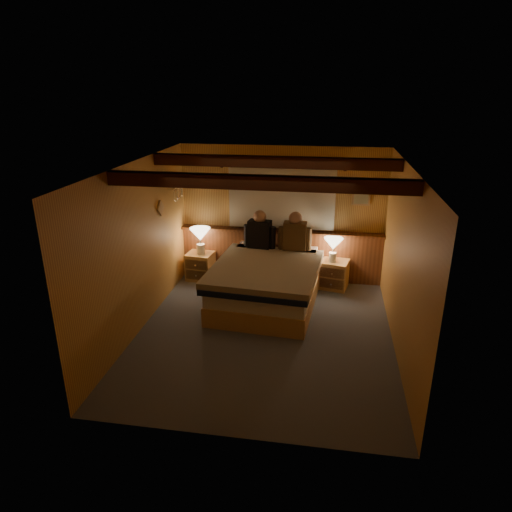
% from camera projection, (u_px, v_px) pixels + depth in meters
% --- Properties ---
extents(floor, '(4.20, 4.20, 0.00)m').
position_uv_depth(floor, '(264.00, 333.00, 6.56)').
color(floor, '#4E545D').
rests_on(floor, ground).
extents(ceiling, '(4.20, 4.20, 0.00)m').
position_uv_depth(ceiling, '(266.00, 166.00, 5.72)').
color(ceiling, '#DAAD51').
rests_on(ceiling, wall_back).
extents(wall_back, '(3.60, 0.00, 3.60)m').
position_uv_depth(wall_back, '(282.00, 214.00, 8.08)').
color(wall_back, gold).
rests_on(wall_back, floor).
extents(wall_left, '(0.00, 4.20, 4.20)m').
position_uv_depth(wall_left, '(138.00, 248.00, 6.41)').
color(wall_left, gold).
rests_on(wall_left, floor).
extents(wall_right, '(0.00, 4.20, 4.20)m').
position_uv_depth(wall_right, '(403.00, 263.00, 5.87)').
color(wall_right, gold).
rests_on(wall_right, floor).
extents(wall_front, '(3.60, 0.00, 3.60)m').
position_uv_depth(wall_front, '(233.00, 334.00, 4.20)').
color(wall_front, gold).
rests_on(wall_front, floor).
extents(wainscot, '(3.60, 0.23, 0.94)m').
position_uv_depth(wainscot, '(281.00, 253.00, 8.27)').
color(wainscot, brown).
rests_on(wainscot, wall_back).
extents(curtain_window, '(2.18, 0.09, 1.11)m').
position_uv_depth(curtain_window, '(282.00, 198.00, 7.90)').
color(curtain_window, '#3F1D0F').
rests_on(curtain_window, wall_back).
extents(ceiling_beams, '(3.60, 1.65, 0.16)m').
position_uv_depth(ceiling_beams, '(267.00, 171.00, 5.89)').
color(ceiling_beams, '#3F1D0F').
rests_on(ceiling_beams, ceiling).
extents(coat_rail, '(0.05, 0.55, 0.24)m').
position_uv_depth(coat_rail, '(178.00, 191.00, 7.69)').
color(coat_rail, white).
rests_on(coat_rail, wall_left).
extents(framed_print, '(0.30, 0.04, 0.25)m').
position_uv_depth(framed_print, '(361.00, 198.00, 7.74)').
color(framed_print, tan).
rests_on(framed_print, wall_back).
extents(bed, '(1.76, 2.20, 0.71)m').
position_uv_depth(bed, '(267.00, 283.00, 7.32)').
color(bed, tan).
rests_on(bed, floor).
extents(nightstand_left, '(0.50, 0.46, 0.50)m').
position_uv_depth(nightstand_left, '(200.00, 266.00, 8.33)').
color(nightstand_left, tan).
rests_on(nightstand_left, floor).
extents(nightstand_right, '(0.53, 0.49, 0.50)m').
position_uv_depth(nightstand_right, '(334.00, 274.00, 7.96)').
color(nightstand_right, tan).
rests_on(nightstand_right, floor).
extents(lamp_left, '(0.37, 0.37, 0.48)m').
position_uv_depth(lamp_left, '(200.00, 236.00, 8.10)').
color(lamp_left, silver).
rests_on(lamp_left, nightstand_left).
extents(lamp_right, '(0.32, 0.32, 0.42)m').
position_uv_depth(lamp_right, '(333.00, 245.00, 7.75)').
color(lamp_right, silver).
rests_on(lamp_right, nightstand_right).
extents(person_left, '(0.56, 0.27, 0.69)m').
position_uv_depth(person_left, '(260.00, 232.00, 7.83)').
color(person_left, black).
rests_on(person_left, bed).
extents(person_right, '(0.57, 0.23, 0.69)m').
position_uv_depth(person_right, '(295.00, 234.00, 7.73)').
color(person_right, brown).
rests_on(person_right, bed).
extents(duffel_bag, '(0.58, 0.44, 0.37)m').
position_uv_depth(duffel_bag, '(221.00, 287.00, 7.67)').
color(duffel_bag, black).
rests_on(duffel_bag, floor).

